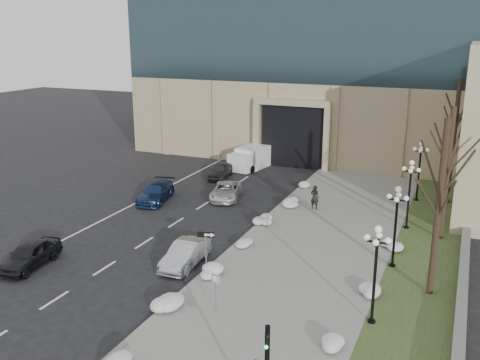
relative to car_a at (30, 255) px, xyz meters
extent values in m
plane|color=black|center=(10.46, -4.54, -0.72)|extent=(160.00, 160.00, 0.00)
cube|color=gray|center=(13.96, 9.46, -0.66)|extent=(9.00, 40.00, 0.12)
cube|color=gray|center=(9.46, 9.46, -0.65)|extent=(0.30, 40.00, 0.14)
cube|color=#334522|center=(20.46, 9.46, -0.67)|extent=(4.00, 40.00, 0.10)
cube|color=slate|center=(22.46, 11.46, -0.37)|extent=(0.50, 30.00, 0.70)
cube|color=tan|center=(8.46, 37.46, 3.28)|extent=(40.00, 20.00, 8.00)
cube|color=black|center=(6.46, 28.46, 2.28)|extent=(6.00, 2.50, 6.00)
cube|color=tan|center=(6.46, 27.06, 5.58)|extent=(7.50, 0.60, 0.60)
cube|color=tan|center=(2.96, 27.06, 2.28)|extent=(0.60, 0.60, 6.00)
cube|color=tan|center=(9.96, 27.06, 2.28)|extent=(0.60, 0.60, 6.00)
imported|color=black|center=(0.00, 0.00, 0.00)|extent=(2.16, 4.39, 1.44)
imported|color=#A5A7AC|center=(7.96, 3.61, -0.04)|extent=(1.66, 4.22, 1.37)
imported|color=navy|center=(0.09, 13.05, -0.03)|extent=(2.87, 5.03, 1.37)
imported|color=silver|center=(4.87, 15.76, -0.10)|extent=(3.13, 4.86, 1.25)
imported|color=#2F2F34|center=(1.83, 21.13, -0.03)|extent=(2.38, 4.26, 1.37)
imported|color=black|center=(12.06, 15.74, 0.31)|extent=(0.71, 0.51, 1.82)
cube|color=silver|center=(3.21, 26.72, 0.30)|extent=(2.98, 5.36, 2.03)
cube|color=silver|center=(2.75, 23.71, 0.19)|extent=(2.35, 1.93, 1.63)
cylinder|color=black|center=(1.77, 24.07, -0.36)|extent=(0.36, 0.74, 0.71)
cylinder|color=black|center=(3.78, 23.76, -0.36)|extent=(0.36, 0.74, 0.71)
cylinder|color=black|center=(2.44, 28.38, -0.36)|extent=(0.36, 0.74, 0.71)
cylinder|color=black|center=(4.44, 28.08, -0.36)|extent=(0.36, 0.74, 0.71)
cylinder|color=slate|center=(9.65, 2.86, 0.53)|extent=(0.06, 0.06, 2.50)
cube|color=black|center=(9.65, 2.86, 1.69)|extent=(0.89, 0.30, 0.31)
cube|color=white|center=(9.80, 2.88, 1.69)|extent=(0.42, 0.13, 0.12)
cone|color=white|center=(10.03, 2.94, 1.69)|extent=(0.27, 0.30, 0.25)
cylinder|color=slate|center=(11.90, -0.58, 0.29)|extent=(0.06, 0.06, 2.02)
cube|color=white|center=(11.90, -0.58, 1.11)|extent=(0.43, 0.17, 0.44)
cube|color=black|center=(11.90, -0.60, 1.11)|extent=(0.37, 0.12, 0.39)
cube|color=white|center=(11.89, -0.60, 1.11)|extent=(0.32, 0.11, 0.33)
imported|color=black|center=(16.81, -6.92, 2.65)|extent=(0.24, 0.93, 0.18)
sphere|color=#19E533|center=(16.82, -7.08, 2.70)|extent=(0.12, 0.12, 0.12)
ellipsoid|color=silver|center=(9.67, -1.49, -0.42)|extent=(1.10, 1.60, 0.36)
ellipsoid|color=silver|center=(9.91, 2.86, -0.42)|extent=(1.10, 1.60, 0.36)
ellipsoid|color=silver|center=(10.06, 7.43, -0.42)|extent=(1.10, 1.60, 0.36)
ellipsoid|color=silver|center=(9.71, 11.35, -0.42)|extent=(1.10, 1.60, 0.36)
ellipsoid|color=silver|center=(10.09, 15.89, -0.42)|extent=(1.10, 1.60, 0.36)
ellipsoid|color=silver|center=(9.87, 21.02, -0.42)|extent=(1.10, 1.60, 0.36)
ellipsoid|color=silver|center=(18.00, -1.67, -0.42)|extent=(1.10, 1.60, 0.36)
ellipsoid|color=silver|center=(18.32, 4.35, -0.42)|extent=(1.10, 1.60, 0.36)
ellipsoid|color=silver|center=(18.28, 10.22, -0.42)|extent=(1.10, 1.60, 0.36)
cylinder|color=black|center=(18.76, 1.46, -0.62)|extent=(0.36, 0.36, 0.20)
cylinder|color=black|center=(18.76, 1.46, 1.28)|extent=(0.14, 0.14, 4.00)
cylinder|color=black|center=(18.76, 1.46, 3.28)|extent=(0.10, 0.90, 0.10)
cylinder|color=black|center=(18.76, 1.46, 3.28)|extent=(0.90, 0.10, 0.10)
sphere|color=white|center=(18.76, 1.46, 3.88)|extent=(0.32, 0.32, 0.32)
sphere|color=white|center=(19.21, 1.46, 3.43)|extent=(0.28, 0.28, 0.28)
sphere|color=white|center=(18.31, 1.46, 3.43)|extent=(0.28, 0.28, 0.28)
sphere|color=white|center=(18.76, 1.91, 3.43)|extent=(0.28, 0.28, 0.28)
sphere|color=white|center=(18.76, 1.01, 3.43)|extent=(0.28, 0.28, 0.28)
cylinder|color=black|center=(18.76, 7.96, -0.62)|extent=(0.36, 0.36, 0.20)
cylinder|color=black|center=(18.76, 7.96, 1.28)|extent=(0.14, 0.14, 4.00)
cylinder|color=black|center=(18.76, 7.96, 3.28)|extent=(0.10, 0.90, 0.10)
cylinder|color=black|center=(18.76, 7.96, 3.28)|extent=(0.90, 0.10, 0.10)
sphere|color=white|center=(18.76, 7.96, 3.88)|extent=(0.32, 0.32, 0.32)
sphere|color=white|center=(19.21, 7.96, 3.43)|extent=(0.28, 0.28, 0.28)
sphere|color=white|center=(18.31, 7.96, 3.43)|extent=(0.28, 0.28, 0.28)
sphere|color=white|center=(18.76, 8.41, 3.43)|extent=(0.28, 0.28, 0.28)
sphere|color=white|center=(18.76, 7.51, 3.43)|extent=(0.28, 0.28, 0.28)
cylinder|color=black|center=(18.76, 14.46, -0.62)|extent=(0.36, 0.36, 0.20)
cylinder|color=black|center=(18.76, 14.46, 1.28)|extent=(0.14, 0.14, 4.00)
cylinder|color=black|center=(18.76, 14.46, 3.28)|extent=(0.10, 0.90, 0.10)
cylinder|color=black|center=(18.76, 14.46, 3.28)|extent=(0.90, 0.10, 0.10)
sphere|color=white|center=(18.76, 14.46, 3.88)|extent=(0.32, 0.32, 0.32)
sphere|color=white|center=(19.21, 14.46, 3.43)|extent=(0.28, 0.28, 0.28)
sphere|color=white|center=(18.31, 14.46, 3.43)|extent=(0.28, 0.28, 0.28)
sphere|color=white|center=(18.76, 14.91, 3.43)|extent=(0.28, 0.28, 0.28)
sphere|color=white|center=(18.76, 14.01, 3.43)|extent=(0.28, 0.28, 0.28)
cylinder|color=black|center=(18.76, 20.96, -0.62)|extent=(0.36, 0.36, 0.20)
cylinder|color=black|center=(18.76, 20.96, 1.28)|extent=(0.14, 0.14, 4.00)
cylinder|color=black|center=(18.76, 20.96, 3.28)|extent=(0.10, 0.90, 0.10)
cylinder|color=black|center=(18.76, 20.96, 3.28)|extent=(0.90, 0.10, 0.10)
sphere|color=white|center=(18.76, 20.96, 3.88)|extent=(0.32, 0.32, 0.32)
sphere|color=white|center=(19.21, 20.96, 3.43)|extent=(0.28, 0.28, 0.28)
sphere|color=white|center=(18.31, 20.96, 3.43)|extent=(0.28, 0.28, 0.28)
sphere|color=white|center=(18.76, 21.41, 3.43)|extent=(0.28, 0.28, 0.28)
sphere|color=white|center=(18.76, 20.51, 3.43)|extent=(0.28, 0.28, 0.28)
cylinder|color=black|center=(20.96, 5.46, 3.78)|extent=(0.32, 0.32, 9.00)
cylinder|color=black|center=(20.96, 13.46, 3.53)|extent=(0.32, 0.32, 8.50)
cylinder|color=black|center=(20.96, 21.46, 4.03)|extent=(0.32, 0.32, 9.50)
camera|label=1|loc=(21.84, -20.74, 12.22)|focal=40.00mm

